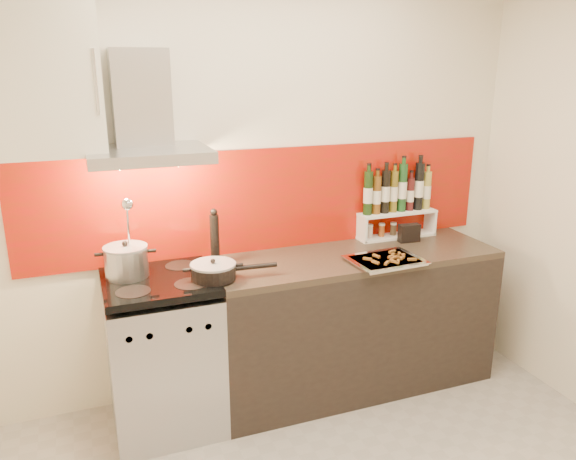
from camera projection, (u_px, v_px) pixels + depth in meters
name	position (u px, v px, depth m)	size (l,w,h in m)	color
back_wall	(262.00, 187.00, 3.45)	(3.40, 0.02, 2.60)	silver
backsplash	(270.00, 199.00, 3.48)	(3.00, 0.02, 0.64)	#912207
range_stove	(164.00, 355.00, 3.19)	(0.60, 0.60, 0.91)	#B7B7BA
counter	(352.00, 320.00, 3.60)	(1.80, 0.60, 0.90)	black
range_hood	(144.00, 121.00, 2.94)	(0.62, 0.50, 0.61)	#B7B7BA
upper_cabinet	(24.00, 81.00, 2.69)	(0.70, 0.35, 0.72)	silver
stock_pot	(126.00, 261.00, 3.06)	(0.24, 0.24, 0.20)	#B7B7BA
saute_pan	(215.00, 271.00, 3.04)	(0.48, 0.25, 0.11)	black
utensil_jar	(129.00, 255.00, 3.03)	(0.10, 0.15, 0.47)	silver
pepper_mill	(215.00, 238.00, 3.25)	(0.05, 0.05, 0.34)	black
step_shelf	(397.00, 202.00, 3.74)	(0.55, 0.15, 0.50)	white
caddy_box	(409.00, 233.00, 3.69)	(0.14, 0.06, 0.12)	black
baking_tray	(386.00, 260.00, 3.32)	(0.44, 0.35, 0.03)	silver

